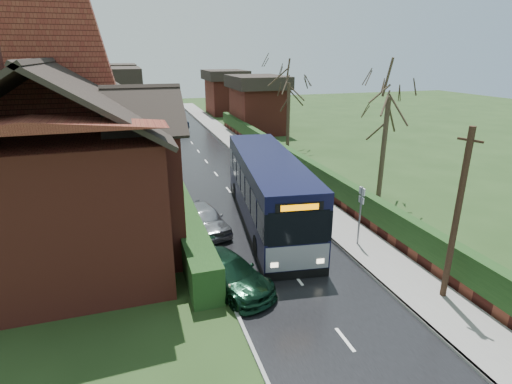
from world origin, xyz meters
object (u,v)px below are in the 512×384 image
object	(u,v)px
car_green	(228,272)
telegraph_pole	(456,218)
car_silver	(204,219)
brick_house	(74,155)
bus_stop_sign	(361,208)
bus	(268,191)

from	to	relation	value
car_green	telegraph_pole	bearing A→B (deg)	-45.98
car_silver	telegraph_pole	bearing A→B (deg)	-61.36
brick_house	car_green	size ratio (longest dim) A/B	3.19
car_green	telegraph_pole	size ratio (longest dim) A/B	0.69
brick_house	car_silver	world-z (taller)	brick_house
car_green	bus_stop_sign	bearing A→B (deg)	-9.90
car_silver	bus_stop_sign	size ratio (longest dim) A/B	1.36
car_silver	car_green	distance (m)	5.61
car_silver	car_green	bearing A→B (deg)	-102.95
car_silver	telegraph_pole	size ratio (longest dim) A/B	0.63
car_silver	bus_stop_sign	distance (m)	8.00
car_silver	bus	bearing A→B (deg)	-10.03
bus	telegraph_pole	world-z (taller)	telegraph_pole
bus	telegraph_pole	distance (m)	9.96
brick_house	bus_stop_sign	world-z (taller)	brick_house
car_green	bus	bearing A→B (deg)	34.18
car_green	bus_stop_sign	xyz separation A→B (m)	(6.90, 1.61, 1.35)
bus	brick_house	bearing A→B (deg)	-176.87
car_silver	bus_stop_sign	bearing A→B (deg)	-42.42
brick_house	telegraph_pole	xyz separation A→B (m)	(13.53, -9.78, -1.00)
bus_stop_sign	telegraph_pole	distance (m)	5.12
brick_house	car_green	world-z (taller)	brick_house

